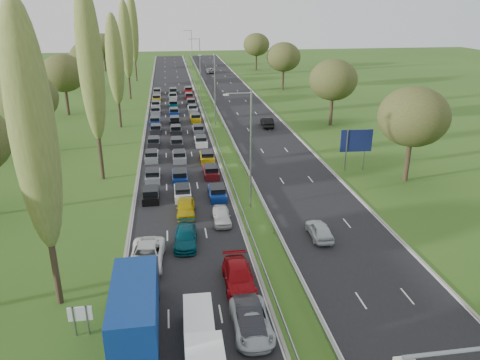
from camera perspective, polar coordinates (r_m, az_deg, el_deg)
ground at (r=83.02m, az=-3.13°, el=7.05°), size 260.00×260.00×0.00m
near_carriageway at (r=85.10m, az=-7.86°, el=7.23°), size 10.50×215.00×0.04m
far_carriageway at (r=86.31m, az=1.21°, el=7.61°), size 10.50×215.00×0.04m
central_reservation at (r=85.32m, az=-3.31°, el=7.80°), size 2.36×215.00×0.32m
lamp_columns at (r=79.84m, az=-3.07°, el=10.90°), size 0.18×140.18×12.00m
poplar_row at (r=69.33m, az=-15.99°, el=13.97°), size 2.80×127.80×22.44m
woodland_left at (r=66.76m, az=-25.17°, el=8.47°), size 8.00×166.00×11.10m
woodland_right at (r=73.24m, az=13.49°, el=10.79°), size 8.00×153.00×11.10m
traffic_queue_fill at (r=79.88m, az=-7.82°, el=6.66°), size 9.05×67.56×0.80m
near_car_2 at (r=38.59m, az=-11.32°, el=-9.03°), size 3.05×5.91×1.59m
near_car_7 at (r=41.10m, az=-6.64°, el=-6.93°), size 2.34×4.96×1.40m
near_car_8 at (r=46.59m, az=-6.61°, el=-3.36°), size 2.01×4.53×1.52m
near_car_9 at (r=31.29m, az=1.17°, el=-16.52°), size 1.66×4.68×1.54m
near_car_10 at (r=31.11m, az=1.41°, el=-16.87°), size 2.46×5.25×1.45m
near_car_11 at (r=35.28m, az=-0.16°, el=-11.70°), size 2.23×5.38×1.56m
near_car_12 at (r=44.78m, az=-2.24°, el=-4.37°), size 1.72×4.07×1.38m
far_car_0 at (r=42.59m, az=9.67°, el=-6.00°), size 1.82×4.32×1.46m
far_car_1 at (r=79.71m, az=3.33°, el=7.07°), size 1.90×4.92×1.60m
far_car_2 at (r=143.19m, az=-3.59°, el=13.19°), size 2.65×5.34×1.45m
blue_lorry at (r=30.72m, az=-12.54°, el=-14.84°), size 2.70×9.70×4.10m
white_van_rear at (r=30.61m, az=-5.07°, el=-17.18°), size 1.82×4.65×1.87m
info_sign at (r=32.06m, az=-18.88°, el=-15.50°), size 1.50×0.16×2.10m
direction_sign at (r=59.63m, az=13.99°, el=4.46°), size 4.00×0.33×5.20m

